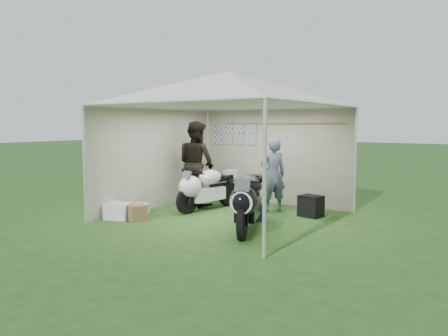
{
  "coord_description": "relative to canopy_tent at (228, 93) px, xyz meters",
  "views": [
    {
      "loc": [
        5.03,
        -7.39,
        1.94
      ],
      "look_at": [
        -0.33,
        0.35,
        0.99
      ],
      "focal_mm": 35.0,
      "sensor_mm": 36.0,
      "label": 1
    }
  ],
  "objects": [
    {
      "name": "ground",
      "position": [
        0.0,
        -0.03,
        -2.58
      ],
      "size": [
        80.0,
        80.0,
        0.0
      ],
      "primitive_type": "plane",
      "color": "#26471C",
      "rests_on": "ground"
    },
    {
      "name": "canopy_tent",
      "position": [
        0.0,
        0.0,
        0.0
      ],
      "size": [
        5.66,
        5.66,
        3.0
      ],
      "color": "silver",
      "rests_on": "ground"
    },
    {
      "name": "motorcycle_white",
      "position": [
        -0.84,
        0.33,
        -2.05
      ],
      "size": [
        0.58,
        1.9,
        0.94
      ],
      "rotation": [
        0.0,
        0.0,
        -0.13
      ],
      "color": "black",
      "rests_on": "ground"
    },
    {
      "name": "motorcycle_black",
      "position": [
        0.97,
        -0.79,
        -2.0
      ],
      "size": [
        1.07,
        1.98,
        1.03
      ],
      "rotation": [
        0.0,
        0.0,
        0.4
      ],
      "color": "black",
      "rests_on": "ground"
    },
    {
      "name": "paddock_stand",
      "position": [
        0.59,
        0.08,
        -2.4
      ],
      "size": [
        0.53,
        0.44,
        0.34
      ],
      "primitive_type": "cube",
      "rotation": [
        0.0,
        0.0,
        0.4
      ],
      "color": "blue",
      "rests_on": "ground"
    },
    {
      "name": "person_dark_jacket",
      "position": [
        -1.37,
        0.67,
        -1.57
      ],
      "size": [
        1.12,
        0.95,
        2.01
      ],
      "primitive_type": "imported",
      "rotation": [
        0.0,
        0.0,
        2.93
      ],
      "color": "black",
      "rests_on": "ground"
    },
    {
      "name": "person_blue_jacket",
      "position": [
        0.47,
        1.06,
        -1.76
      ],
      "size": [
        0.68,
        0.71,
        1.63
      ],
      "primitive_type": "imported",
      "rotation": [
        0.0,
        0.0,
        -2.28
      ],
      "color": "slate",
      "rests_on": "ground"
    },
    {
      "name": "equipment_box",
      "position": [
        1.39,
        1.03,
        -2.35
      ],
      "size": [
        0.51,
        0.44,
        0.45
      ],
      "primitive_type": "cube",
      "rotation": [
        0.0,
        0.0,
        -0.18
      ],
      "color": "black",
      "rests_on": "ground"
    },
    {
      "name": "crate_0",
      "position": [
        -1.75,
        -1.42,
        -2.41
      ],
      "size": [
        0.6,
        0.53,
        0.33
      ],
      "primitive_type": "cube",
      "rotation": [
        0.0,
        0.0,
        0.32
      ],
      "color": "silver",
      "rests_on": "ground"
    },
    {
      "name": "crate_1",
      "position": [
        -1.37,
        -1.28,
        -2.42
      ],
      "size": [
        0.44,
        0.44,
        0.31
      ],
      "primitive_type": "cube",
      "rotation": [
        0.0,
        0.0,
        -0.34
      ],
      "color": "brown",
      "rests_on": "ground"
    },
    {
      "name": "crate_2",
      "position": [
        -1.75,
        -0.82,
        -2.46
      ],
      "size": [
        0.37,
        0.33,
        0.23
      ],
      "primitive_type": "cube",
      "rotation": [
        0.0,
        0.0,
        0.21
      ],
      "color": "silver",
      "rests_on": "ground"
    }
  ]
}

